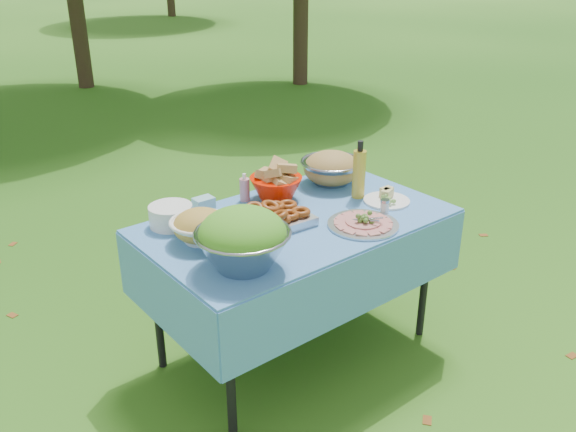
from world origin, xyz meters
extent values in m
plane|color=#0F3B0A|center=(0.00, 0.00, 0.00)|extent=(80.00, 80.00, 0.00)
cube|color=#84C9FF|center=(0.00, 0.00, 0.38)|extent=(1.46, 0.86, 0.76)
cylinder|color=white|center=(-0.50, 0.32, 0.81)|extent=(0.27, 0.27, 0.10)
cube|color=#88C5D4|center=(-0.32, 0.33, 0.80)|extent=(0.10, 0.07, 0.09)
cylinder|color=#CC8088|center=(-0.06, 0.35, 0.83)|extent=(0.07, 0.07, 0.15)
cube|color=silver|center=(-0.13, 0.02, 0.80)|extent=(0.37, 0.27, 0.08)
cylinder|color=#B7B9C0|center=(0.20, -0.25, 0.80)|extent=(0.42, 0.42, 0.08)
cylinder|color=gold|center=(0.43, 0.01, 0.91)|extent=(0.07, 0.07, 0.30)
cylinder|color=white|center=(0.49, -0.12, 0.79)|extent=(0.29, 0.29, 0.06)
cylinder|color=silver|center=(0.38, -0.21, 0.80)|extent=(0.05, 0.05, 0.07)
camera|label=1|loc=(-1.70, -2.05, 1.99)|focal=38.00mm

